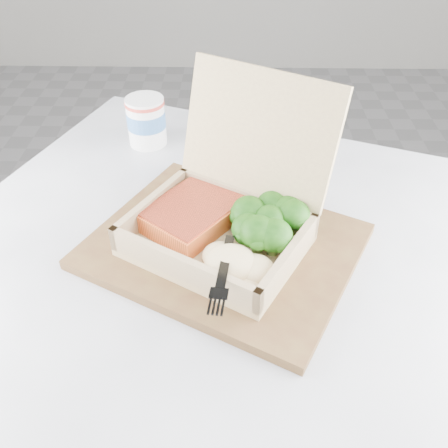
{
  "coord_description": "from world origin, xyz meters",
  "views": [
    {
      "loc": [
        -0.03,
        -1.02,
        1.21
      ],
      "look_at": [
        -0.04,
        -0.5,
        0.78
      ],
      "focal_mm": 40.0,
      "sensor_mm": 36.0,
      "label": 1
    }
  ],
  "objects_px": {
    "cafe_table": "(216,351)",
    "takeout_container": "(231,203)",
    "paper_cup": "(146,120)",
    "serving_tray": "(224,246)"
  },
  "relations": [
    {
      "from": "cafe_table",
      "to": "paper_cup",
      "type": "bearing_deg",
      "value": 112.47
    },
    {
      "from": "takeout_container",
      "to": "paper_cup",
      "type": "relative_size",
      "value": 3.46
    },
    {
      "from": "cafe_table",
      "to": "serving_tray",
      "type": "bearing_deg",
      "value": 70.47
    },
    {
      "from": "takeout_container",
      "to": "paper_cup",
      "type": "xyz_separation_m",
      "value": [
        -0.16,
        0.27,
        -0.02
      ]
    },
    {
      "from": "serving_tray",
      "to": "paper_cup",
      "type": "height_order",
      "value": "paper_cup"
    },
    {
      "from": "serving_tray",
      "to": "takeout_container",
      "type": "height_order",
      "value": "takeout_container"
    },
    {
      "from": "cafe_table",
      "to": "takeout_container",
      "type": "relative_size",
      "value": 3.42
    },
    {
      "from": "cafe_table",
      "to": "takeout_container",
      "type": "xyz_separation_m",
      "value": [
        0.02,
        0.05,
        0.26
      ]
    },
    {
      "from": "cafe_table",
      "to": "takeout_container",
      "type": "bearing_deg",
      "value": 69.72
    },
    {
      "from": "cafe_table",
      "to": "paper_cup",
      "type": "xyz_separation_m",
      "value": [
        -0.14,
        0.33,
        0.24
      ]
    }
  ]
}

